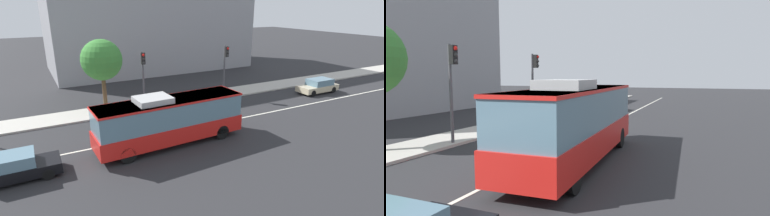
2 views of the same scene
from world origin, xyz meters
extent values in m
plane|color=#28282B|center=(0.00, 0.00, 0.00)|extent=(160.00, 160.00, 0.00)
cube|color=#B2ADA3|center=(0.00, 6.67, 0.07)|extent=(80.00, 3.01, 0.14)
cube|color=silver|center=(0.00, 0.00, 0.01)|extent=(76.00, 0.16, 0.01)
cube|color=red|center=(-2.65, -1.67, 0.98)|extent=(10.10, 2.93, 1.10)
cube|color=slate|center=(-2.65, -1.67, 2.31)|extent=(9.89, 2.84, 1.58)
cube|color=red|center=(-2.65, -1.67, 3.04)|extent=(10.00, 2.90, 0.12)
cube|color=#B2B2B2|center=(-3.85, -1.72, 3.28)|extent=(2.27, 1.89, 0.36)
cylinder|color=black|center=(0.70, -0.43, 0.50)|extent=(1.01, 0.34, 1.00)
cylinder|color=black|center=(0.79, -2.63, 0.50)|extent=(1.01, 0.34, 1.00)
cylinder|color=black|center=(-6.10, -0.72, 0.50)|extent=(1.01, 0.34, 1.00)
cylinder|color=black|center=(-6.00, -2.92, 0.50)|extent=(1.01, 0.34, 1.00)
cube|color=#C6B793|center=(16.17, 2.48, 0.52)|extent=(4.51, 1.83, 0.60)
cube|color=slate|center=(16.42, 2.47, 1.14)|extent=(2.53, 1.67, 0.64)
cylinder|color=black|center=(14.67, 1.68, 0.32)|extent=(0.64, 0.22, 0.64)
cylinder|color=black|center=(14.68, 3.28, 0.32)|extent=(0.64, 0.22, 0.64)
cylinder|color=black|center=(17.67, 1.67, 0.32)|extent=(0.64, 0.22, 0.64)
cylinder|color=black|center=(17.68, 3.27, 0.32)|extent=(0.64, 0.22, 0.64)
cylinder|color=#47474C|center=(-1.92, 5.57, 2.60)|extent=(0.16, 0.16, 5.20)
cube|color=black|center=(-1.95, 5.29, 4.65)|extent=(0.34, 0.31, 0.96)
sphere|color=red|center=(-1.96, 5.14, 4.97)|extent=(0.22, 0.22, 0.22)
sphere|color=#2D2D2D|center=(-1.96, 5.14, 4.65)|extent=(0.22, 0.22, 0.22)
sphere|color=#2D2D2D|center=(-1.96, 5.14, 4.33)|extent=(0.22, 0.22, 0.22)
cylinder|color=#47474C|center=(6.30, 5.49, 2.60)|extent=(0.16, 0.16, 5.20)
cube|color=black|center=(6.33, 5.21, 4.65)|extent=(0.35, 0.31, 0.96)
sphere|color=red|center=(6.34, 5.06, 4.97)|extent=(0.22, 0.22, 0.22)
sphere|color=#2D2D2D|center=(6.34, 5.06, 4.65)|extent=(0.22, 0.22, 0.22)
sphere|color=#2D2D2D|center=(6.34, 5.06, 4.33)|extent=(0.22, 0.22, 0.22)
cube|color=slate|center=(19.12, 24.53, 2.11)|extent=(0.27, 12.75, 1.50)
cube|color=slate|center=(19.12, 24.53, 5.51)|extent=(0.27, 12.75, 1.50)
cube|color=slate|center=(19.12, 24.53, 8.91)|extent=(0.27, 12.75, 1.50)
cube|color=slate|center=(19.12, 24.53, 12.31)|extent=(0.27, 12.75, 1.50)
camera|label=1|loc=(-10.26, -18.99, 8.96)|focal=28.68mm
camera|label=2|loc=(-14.79, -6.60, 3.63)|focal=30.10mm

